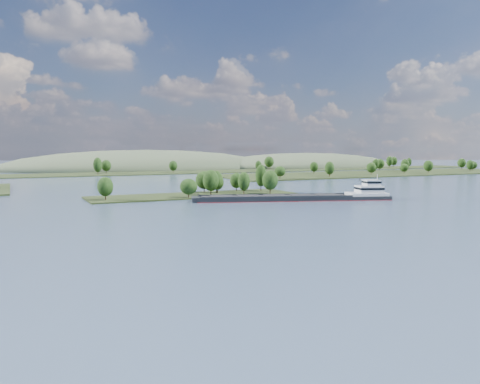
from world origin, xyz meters
TOP-DOWN VIEW (x-y plane):
  - ground at (0.00, 120.00)m, footprint 1800.00×1800.00m
  - tree_island at (6.73, 179.20)m, footprint 100.00×30.77m
  - right_bank at (232.24, 299.61)m, footprint 320.00×90.00m
  - back_shoreline at (8.57, 399.83)m, footprint 900.00×60.00m
  - hill_east at (260.00, 470.00)m, footprint 260.00×140.00m
  - hill_west at (60.00, 500.00)m, footprint 320.00×160.00m
  - cargo_barge at (38.14, 140.60)m, footprint 86.88×37.75m

SIDE VIEW (x-z plane):
  - ground at x=0.00m, z-range 0.00..0.00m
  - hill_east at x=260.00m, z-range -18.00..18.00m
  - hill_west at x=60.00m, z-range -22.00..22.00m
  - back_shoreline at x=8.57m, z-range -7.32..8.95m
  - right_bank at x=232.24m, z-range -5.87..7.97m
  - cargo_barge at x=38.14m, z-range -4.46..7.46m
  - tree_island at x=6.73m, z-range -3.66..11.44m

